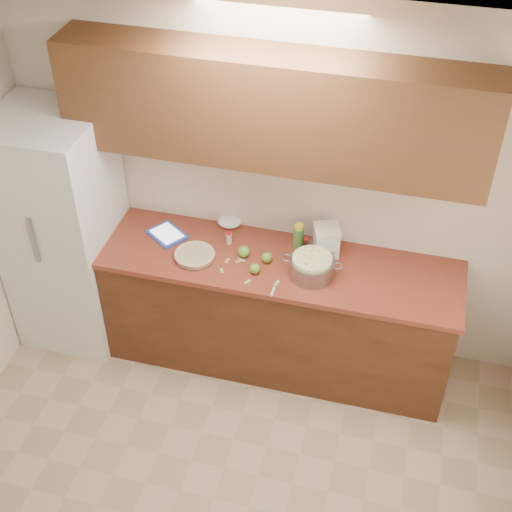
% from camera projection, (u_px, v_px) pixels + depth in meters
% --- Properties ---
extents(room_shell, '(3.60, 3.60, 3.60)m').
position_uv_depth(room_shell, '(190.00, 392.00, 3.40)').
color(room_shell, tan).
rests_on(room_shell, ground).
extents(counter_run, '(2.64, 0.68, 0.92)m').
position_uv_depth(counter_run, '(263.00, 309.00, 5.04)').
color(counter_run, '#592C19').
rests_on(counter_run, ground).
extents(upper_cabinets, '(2.60, 0.34, 0.70)m').
position_uv_depth(upper_cabinets, '(272.00, 110.00, 4.19)').
color(upper_cabinets, '#58311B').
rests_on(upper_cabinets, room_shell).
extents(fridge, '(0.70, 0.70, 1.80)m').
position_uv_depth(fridge, '(64.00, 231.00, 5.01)').
color(fridge, silver).
rests_on(fridge, ground).
extents(pie, '(0.28, 0.28, 0.05)m').
position_uv_depth(pie, '(195.00, 255.00, 4.74)').
color(pie, silver).
rests_on(pie, counter_run).
extents(colander, '(0.39, 0.29, 0.15)m').
position_uv_depth(colander, '(312.00, 267.00, 4.58)').
color(colander, gray).
rests_on(colander, counter_run).
extents(flour_canister, '(0.21, 0.21, 0.21)m').
position_uv_depth(flour_canister, '(326.00, 240.00, 4.73)').
color(flour_canister, silver).
rests_on(flour_canister, counter_run).
extents(tablet, '(0.32, 0.30, 0.02)m').
position_uv_depth(tablet, '(167.00, 234.00, 4.93)').
color(tablet, blue).
rests_on(tablet, counter_run).
extents(paring_knife, '(0.02, 0.17, 0.02)m').
position_uv_depth(paring_knife, '(273.00, 290.00, 4.50)').
color(paring_knife, gray).
rests_on(paring_knife, counter_run).
extents(lemon_bottle, '(0.07, 0.07, 0.18)m').
position_uv_depth(lemon_bottle, '(298.00, 236.00, 4.79)').
color(lemon_bottle, '#4C8C38').
rests_on(lemon_bottle, counter_run).
extents(cinnamon_shaker, '(0.04, 0.04, 0.10)m').
position_uv_depth(cinnamon_shaker, '(229.00, 238.00, 4.84)').
color(cinnamon_shaker, beige).
rests_on(cinnamon_shaker, counter_run).
extents(vanilla_bottle, '(0.03, 0.03, 0.09)m').
position_uv_depth(vanilla_bottle, '(306.00, 244.00, 4.79)').
color(vanilla_bottle, black).
rests_on(vanilla_bottle, counter_run).
extents(mixing_bowl, '(0.21, 0.21, 0.08)m').
position_uv_depth(mixing_bowl, '(322.00, 250.00, 4.75)').
color(mixing_bowl, silver).
rests_on(mixing_bowl, counter_run).
extents(paper_towel, '(0.20, 0.18, 0.07)m').
position_uv_depth(paper_towel, '(229.00, 222.00, 5.00)').
color(paper_towel, white).
rests_on(paper_towel, counter_run).
extents(apple_left, '(0.08, 0.08, 0.09)m').
position_uv_depth(apple_left, '(244.00, 252.00, 4.74)').
color(apple_left, '#5C962A').
rests_on(apple_left, counter_run).
extents(apple_center, '(0.07, 0.07, 0.09)m').
position_uv_depth(apple_center, '(267.00, 257.00, 4.70)').
color(apple_center, '#5C962A').
rests_on(apple_center, counter_run).
extents(apple_front, '(0.07, 0.07, 0.08)m').
position_uv_depth(apple_front, '(255.00, 268.00, 4.62)').
color(apple_front, '#5C962A').
rests_on(apple_front, counter_run).
extents(peel_a, '(0.03, 0.05, 0.00)m').
position_uv_depth(peel_a, '(227.00, 261.00, 4.73)').
color(peel_a, '#8DB357').
rests_on(peel_a, counter_run).
extents(peel_b, '(0.05, 0.03, 0.00)m').
position_uv_depth(peel_b, '(242.00, 260.00, 4.73)').
color(peel_b, '#8DB357').
rests_on(peel_b, counter_run).
extents(peel_c, '(0.03, 0.06, 0.00)m').
position_uv_depth(peel_c, '(277.00, 283.00, 4.56)').
color(peel_c, '#8DB357').
rests_on(peel_c, counter_run).
extents(peel_d, '(0.04, 0.05, 0.00)m').
position_uv_depth(peel_d, '(222.00, 271.00, 4.65)').
color(peel_d, '#8DB357').
rests_on(peel_d, counter_run).
extents(peel_e, '(0.03, 0.03, 0.00)m').
position_uv_depth(peel_e, '(238.00, 262.00, 4.72)').
color(peel_e, '#8DB357').
rests_on(peel_e, counter_run).
extents(peel_f, '(0.04, 0.05, 0.00)m').
position_uv_depth(peel_f, '(248.00, 282.00, 4.57)').
color(peel_f, '#8DB357').
rests_on(peel_f, counter_run).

